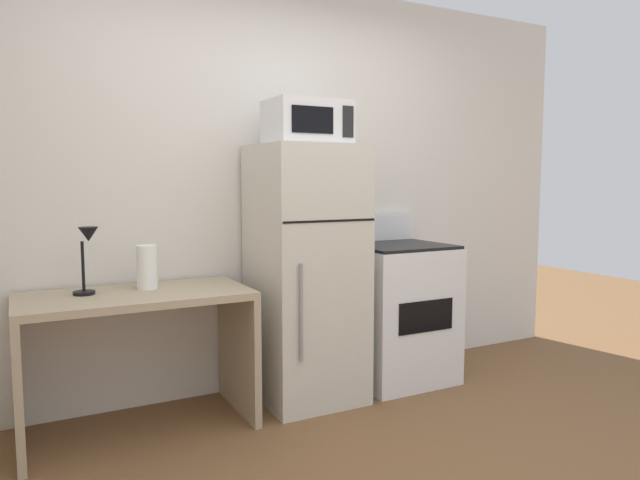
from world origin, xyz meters
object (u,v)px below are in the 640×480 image
oven_range (397,311)px  paper_towel_roll (147,267)px  refrigerator (306,274)px  microwave (307,123)px  desk (137,334)px  desk_lamp (87,249)px

oven_range → paper_towel_roll: bearing=177.6°
refrigerator → microwave: 0.91m
desk → oven_range: (1.70, 0.01, -0.06)m
desk → paper_towel_roll: paper_towel_roll is taller
oven_range → desk_lamp: bearing=178.7°
desk_lamp → oven_range: 2.00m
paper_towel_roll → refrigerator: bearing=-4.8°
paper_towel_roll → refrigerator: refrigerator is taller
desk → refrigerator: size_ratio=0.76×
desk → microwave: bearing=-1.2°
microwave → oven_range: microwave is taller
desk → oven_range: oven_range is taller
desk_lamp → microwave: 1.41m
oven_range → microwave: bearing=-177.4°
paper_towel_roll → microwave: microwave is taller
desk → refrigerator: bearing=0.0°
oven_range → desk: bearing=-179.6°
desk → refrigerator: (1.01, 0.00, 0.25)m
desk_lamp → microwave: bearing=-3.5°
paper_towel_roll → oven_range: size_ratio=0.22×
desk_lamp → desk: bearing=-13.9°
desk → desk_lamp: size_ratio=3.34×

